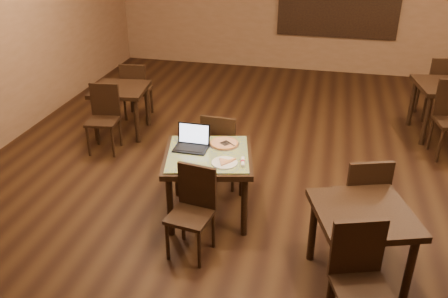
% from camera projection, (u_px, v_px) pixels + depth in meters
% --- Properties ---
extents(ground, '(10.00, 10.00, 0.00)m').
position_uv_depth(ground, '(278.00, 195.00, 5.66)').
color(ground, black).
rests_on(ground, ground).
extents(tiled_table, '(1.10, 1.10, 0.76)m').
position_uv_depth(tiled_table, '(208.00, 162.00, 5.04)').
color(tiled_table, black).
rests_on(tiled_table, ground).
extents(chair_main_near, '(0.45, 0.45, 0.91)m').
position_uv_depth(chair_main_near, '(193.00, 206.00, 4.56)').
color(chair_main_near, black).
rests_on(chair_main_near, ground).
extents(chair_main_far, '(0.44, 0.44, 0.96)m').
position_uv_depth(chair_main_far, '(221.00, 146.00, 5.63)').
color(chair_main_far, black).
rests_on(chair_main_far, ground).
extents(laptop, '(0.36, 0.28, 0.24)m').
position_uv_depth(laptop, '(192.00, 142.00, 5.09)').
color(laptop, black).
rests_on(laptop, tiled_table).
extents(plate, '(0.27, 0.27, 0.01)m').
position_uv_depth(plate, '(225.00, 163.00, 4.79)').
color(plate, white).
rests_on(plate, tiled_table).
extents(pizza_slice, '(0.25, 0.25, 0.02)m').
position_uv_depth(pizza_slice, '(225.00, 162.00, 4.78)').
color(pizza_slice, beige).
rests_on(pizza_slice, plate).
extents(pizza_pan, '(0.34, 0.34, 0.01)m').
position_uv_depth(pizza_pan, '(224.00, 144.00, 5.17)').
color(pizza_pan, silver).
rests_on(pizza_pan, tiled_table).
extents(pizza_whole, '(0.31, 0.31, 0.02)m').
position_uv_depth(pizza_whole, '(224.00, 143.00, 5.17)').
color(pizza_whole, beige).
rests_on(pizza_whole, pizza_pan).
extents(spatula, '(0.25, 0.23, 0.01)m').
position_uv_depth(spatula, '(226.00, 143.00, 5.14)').
color(spatula, silver).
rests_on(spatula, pizza_whole).
extents(napkin_roll, '(0.07, 0.18, 0.04)m').
position_uv_depth(napkin_roll, '(243.00, 162.00, 4.78)').
color(napkin_roll, white).
rests_on(napkin_roll, tiled_table).
extents(other_table_a, '(0.98, 0.98, 0.80)m').
position_uv_depth(other_table_a, '(447.00, 93.00, 6.86)').
color(other_table_a, black).
rests_on(other_table_a, ground).
extents(other_table_a_chair_far, '(0.52, 0.52, 1.04)m').
position_uv_depth(other_table_a_chair_far, '(439.00, 85.00, 7.42)').
color(other_table_a_chair_far, black).
rests_on(other_table_a_chair_far, ground).
extents(other_table_b, '(0.86, 0.86, 0.72)m').
position_uv_depth(other_table_b, '(120.00, 95.00, 6.97)').
color(other_table_b, black).
rests_on(other_table_b, ground).
extents(other_table_b_chair_near, '(0.45, 0.45, 0.93)m').
position_uv_depth(other_table_b_chair_near, '(104.00, 114.00, 6.53)').
color(other_table_b_chair_near, black).
rests_on(other_table_b_chair_near, ground).
extents(other_table_b_chair_far, '(0.45, 0.45, 0.93)m').
position_uv_depth(other_table_b_chair_far, '(136.00, 88.00, 7.47)').
color(other_table_b_chair_far, black).
rests_on(other_table_b_chair_far, ground).
extents(other_table_c, '(1.03, 1.03, 0.76)m').
position_uv_depth(other_table_c, '(362.00, 223.00, 4.11)').
color(other_table_c, black).
rests_on(other_table_c, ground).
extents(other_table_c_chair_near, '(0.54, 0.54, 0.99)m').
position_uv_depth(other_table_c_chair_near, '(359.00, 275.00, 3.65)').
color(other_table_c_chair_near, black).
rests_on(other_table_c_chair_near, ground).
extents(other_table_c_chair_far, '(0.54, 0.54, 0.99)m').
position_uv_depth(other_table_c_chair_far, '(362.00, 196.00, 4.64)').
color(other_table_c_chair_far, black).
rests_on(other_table_c_chair_far, ground).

